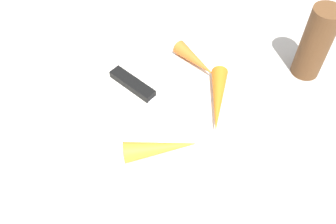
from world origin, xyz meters
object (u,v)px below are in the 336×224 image
(carrot_longest, at_px, (218,100))
(carrot_medium, at_px, (161,148))
(cutting_board, at_px, (168,114))
(pepper_grinder, at_px, (316,43))
(knife, at_px, (138,88))
(carrot_shortest, at_px, (196,61))

(carrot_longest, bearing_deg, carrot_medium, -36.55)
(cutting_board, height_order, pepper_grinder, pepper_grinder)
(knife, distance_m, pepper_grinder, 0.31)
(carrot_shortest, distance_m, pepper_grinder, 0.20)
(carrot_shortest, bearing_deg, cutting_board, -64.92)
(knife, distance_m, carrot_longest, 0.14)
(knife, bearing_deg, carrot_longest, 27.61)
(cutting_board, relative_size, pepper_grinder, 2.68)
(carrot_shortest, distance_m, carrot_longest, 0.10)
(cutting_board, bearing_deg, carrot_medium, -117.35)
(carrot_shortest, height_order, carrot_longest, carrot_longest)
(cutting_board, distance_m, pepper_grinder, 0.27)
(pepper_grinder, bearing_deg, carrot_longest, -171.92)
(cutting_board, height_order, carrot_shortest, carrot_shortest)
(cutting_board, relative_size, carrot_shortest, 3.86)
(knife, relative_size, carrot_medium, 1.72)
(cutting_board, xyz_separation_m, knife, (-0.03, 0.06, 0.01))
(carrot_medium, xyz_separation_m, pepper_grinder, (0.30, 0.08, 0.04))
(cutting_board, xyz_separation_m, carrot_longest, (0.08, -0.01, 0.02))
(cutting_board, height_order, carrot_medium, carrot_medium)
(knife, xyz_separation_m, pepper_grinder, (0.30, -0.05, 0.05))
(carrot_longest, relative_size, pepper_grinder, 0.94)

